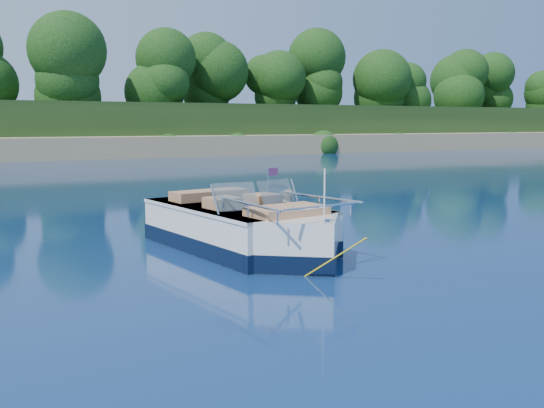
% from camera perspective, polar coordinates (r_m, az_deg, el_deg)
% --- Properties ---
extents(ground, '(160.00, 160.00, 0.00)m').
position_cam_1_polar(ground, '(9.35, 4.29, -7.87)').
color(ground, '#092041').
rests_on(ground, ground).
extents(shoreline, '(170.00, 59.00, 6.00)m').
position_cam_1_polar(shoreline, '(71.66, -23.01, 5.87)').
color(shoreline, tan).
rests_on(shoreline, ground).
extents(treeline, '(150.00, 7.12, 8.19)m').
position_cam_1_polar(treeline, '(49.05, -21.47, 10.73)').
color(treeline, black).
rests_on(treeline, ground).
extents(motorboat, '(2.77, 5.95, 1.99)m').
position_cam_1_polar(motorboat, '(11.85, -2.35, -2.61)').
color(motorboat, white).
rests_on(motorboat, ground).
extents(tow_tube, '(1.67, 1.67, 0.34)m').
position_cam_1_polar(tow_tube, '(14.02, 1.43, -2.23)').
color(tow_tube, '#FFE308').
rests_on(tow_tube, ground).
extents(boy, '(0.34, 0.72, 1.39)m').
position_cam_1_polar(boy, '(14.02, 1.41, -2.60)').
color(boy, tan).
rests_on(boy, ground).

